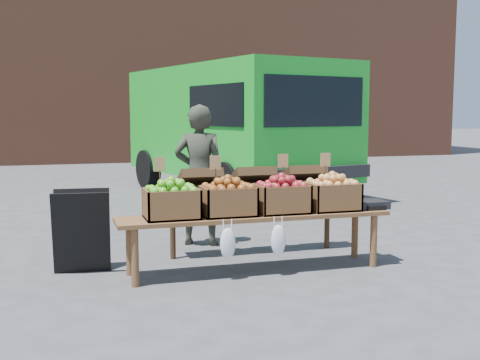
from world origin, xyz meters
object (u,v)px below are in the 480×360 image
object	(u,v)px
crate_green_apples	(332,196)
back_table	(253,207)
delivery_van	(233,131)
vendor	(200,175)
chalkboard_sign	(82,231)
crate_russet_pears	(228,201)
display_bench	(255,242)
crate_golden_apples	(172,204)
crate_red_apples	(281,199)
weighing_scale	(369,204)

from	to	relation	value
crate_green_apples	back_table	bearing A→B (deg)	130.14
delivery_van	vendor	size ratio (longest dim) A/B	3.23
chalkboard_sign	crate_green_apples	size ratio (longest dim) A/B	1.64
vendor	crate_russet_pears	bearing A→B (deg)	113.65
display_bench	crate_golden_apples	world-z (taller)	crate_golden_apples
vendor	crate_russet_pears	xyz separation A→B (m)	(-0.03, -1.31, -0.12)
crate_red_apples	weighing_scale	size ratio (longest dim) A/B	1.47
chalkboard_sign	back_table	xyz separation A→B (m)	(1.85, 0.26, 0.11)
vendor	weighing_scale	bearing A→B (deg)	163.67
delivery_van	crate_red_apples	xyz separation A→B (m)	(-1.11, -5.47, -0.48)
vendor	display_bench	xyz separation A→B (m)	(0.25, -1.31, -0.54)
chalkboard_sign	crate_red_apples	distance (m)	1.98
delivery_van	weighing_scale	world-z (taller)	delivery_van
delivery_van	crate_golden_apples	bearing A→B (deg)	-125.99
crate_green_apples	crate_russet_pears	bearing A→B (deg)	180.00
crate_russet_pears	display_bench	bearing A→B (deg)	0.00
vendor	display_bench	world-z (taller)	vendor
vendor	weighing_scale	distance (m)	2.00
crate_red_apples	weighing_scale	xyz separation A→B (m)	(0.97, 0.00, -0.10)
delivery_van	crate_russet_pears	bearing A→B (deg)	-120.87
back_table	display_bench	size ratio (longest dim) A/B	0.78
back_table	crate_golden_apples	distance (m)	1.28
display_bench	weighing_scale	world-z (taller)	weighing_scale
display_bench	crate_green_apples	size ratio (longest dim) A/B	5.40
crate_red_apples	crate_green_apples	size ratio (longest dim) A/B	1.00
crate_russet_pears	weighing_scale	xyz separation A→B (m)	(1.52, 0.00, -0.10)
delivery_van	crate_green_apples	size ratio (longest dim) A/B	10.65
chalkboard_sign	crate_russet_pears	size ratio (longest dim) A/B	1.64
chalkboard_sign	crate_red_apples	size ratio (longest dim) A/B	1.64
crate_russet_pears	crate_red_apples	size ratio (longest dim) A/B	1.00
crate_green_apples	crate_red_apples	bearing A→B (deg)	180.00
chalkboard_sign	crate_russet_pears	xyz separation A→B (m)	(1.36, -0.46, 0.30)
vendor	crate_russet_pears	size ratio (longest dim) A/B	3.30
back_table	weighing_scale	xyz separation A→B (m)	(1.03, -0.72, 0.09)
crate_russet_pears	crate_green_apples	distance (m)	1.10
weighing_scale	vendor	bearing A→B (deg)	138.78
crate_red_apples	crate_golden_apples	bearing A→B (deg)	180.00
crate_russet_pears	crate_red_apples	bearing A→B (deg)	0.00
crate_red_apples	crate_green_apples	xyz separation A→B (m)	(0.55, 0.00, 0.00)
chalkboard_sign	crate_red_apples	xyz separation A→B (m)	(1.91, -0.46, 0.30)
crate_golden_apples	delivery_van	bearing A→B (deg)	67.99
display_bench	chalkboard_sign	bearing A→B (deg)	164.27
crate_green_apples	weighing_scale	bearing A→B (deg)	0.00
back_table	display_bench	xyz separation A→B (m)	(-0.22, -0.72, -0.24)
crate_russet_pears	crate_red_apples	distance (m)	0.55
vendor	display_bench	distance (m)	1.44
delivery_van	crate_green_apples	distance (m)	5.52
crate_golden_apples	crate_russet_pears	distance (m)	0.55
vendor	crate_green_apples	bearing A→B (deg)	154.15
crate_green_apples	chalkboard_sign	bearing A→B (deg)	169.41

